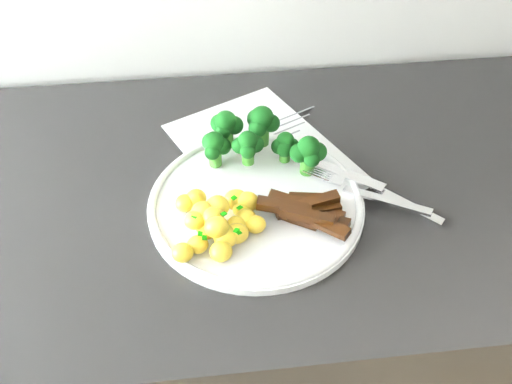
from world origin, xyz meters
TOP-DOWN VIEW (x-y plane):
  - counter at (-0.11, 1.67)m, footprint 2.37×0.59m
  - recipe_paper at (-0.14, 1.75)m, footprint 0.32×0.36m
  - plate at (-0.17, 1.63)m, footprint 0.30×0.30m
  - broccoli at (-0.15, 1.72)m, footprint 0.18×0.11m
  - potatoes at (-0.22, 1.59)m, footprint 0.12×0.12m
  - beef_strips at (-0.10, 1.60)m, footprint 0.13×0.10m
  - fork at (-0.01, 1.63)m, footprint 0.16×0.12m
  - knife at (0.02, 1.62)m, footprint 0.17×0.15m

SIDE VIEW (x-z plane):
  - counter at x=-0.11m, z-range 0.00..0.89m
  - recipe_paper at x=-0.14m, z-range 0.89..0.89m
  - plate at x=-0.17m, z-range 0.89..0.91m
  - knife at x=0.02m, z-range 0.89..0.91m
  - fork at x=-0.01m, z-range 0.90..0.92m
  - beef_strips at x=-0.10m, z-range 0.90..0.93m
  - potatoes at x=-0.22m, z-range 0.89..0.94m
  - broccoli at x=-0.15m, z-range 0.90..0.98m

